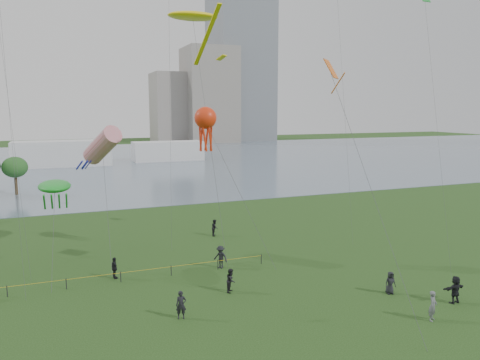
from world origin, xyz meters
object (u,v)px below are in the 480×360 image
object	(u,v)px
kite_flyer	(433,306)
kite_octopus	(206,119)
fence	(35,286)
kite_stingray	(193,17)

from	to	relation	value
kite_flyer	kite_octopus	bearing A→B (deg)	84.95
fence	kite_octopus	distance (m)	18.90
kite_flyer	kite_stingray	xyz separation A→B (m)	(-9.50, 21.29, 20.78)
fence	kite_stingray	bearing A→B (deg)	26.64
kite_flyer	kite_stingray	size ratio (longest dim) A/B	0.09
fence	kite_octopus	xyz separation A→B (m)	(14.22, 3.40, 11.97)
fence	kite_stingray	world-z (taller)	kite_stingray
kite_stingray	kite_octopus	world-z (taller)	kite_stingray
kite_stingray	kite_octopus	size ratio (longest dim) A/B	1.63
fence	kite_flyer	xyz separation A→B (m)	(23.82, -14.11, 0.42)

